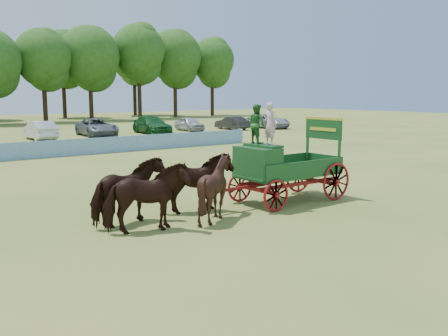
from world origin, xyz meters
The scene contains 8 objects.
ground centered at (0.00, 0.00, 0.00)m, with size 160.00×160.00×0.00m, color olive.
horse_lead_left centered at (-6.34, -0.20, 1.00)m, with size 1.07×2.36×1.99m, color black.
horse_lead_right centered at (-6.34, 0.90, 1.00)m, with size 1.07×2.36×1.99m, color black.
horse_wheel_left centered at (-3.94, -0.20, 1.00)m, with size 1.61×1.81×2.00m, color black.
horse_wheel_right centered at (-3.94, 0.90, 1.00)m, with size 1.07×2.36×1.99m, color black.
farm_dray centered at (-0.94, 0.36, 1.54)m, with size 6.00×2.00×3.60m.
sponsor_banner centered at (-1.00, 18.00, 0.53)m, with size 26.00×0.08×1.05m, color #1B5997.
parked_cars centered at (2.10, 30.03, 0.76)m, with size 53.32×7.80×1.65m.
Camera 1 is at (-12.87, -12.45, 3.92)m, focal length 40.00 mm.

